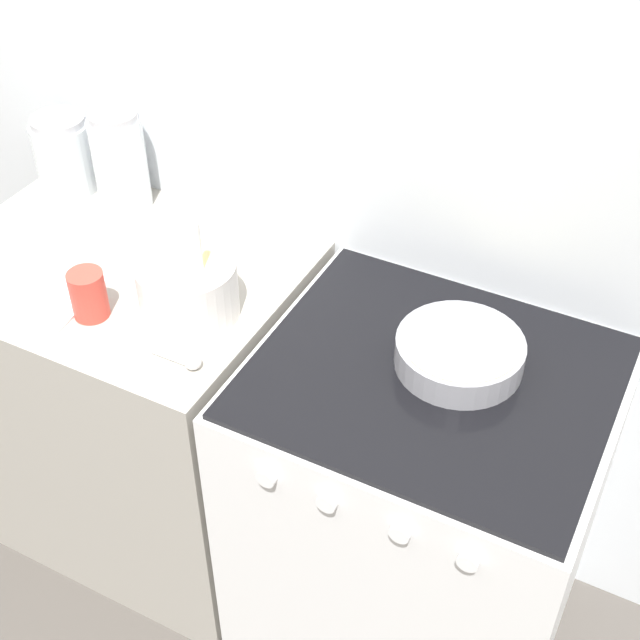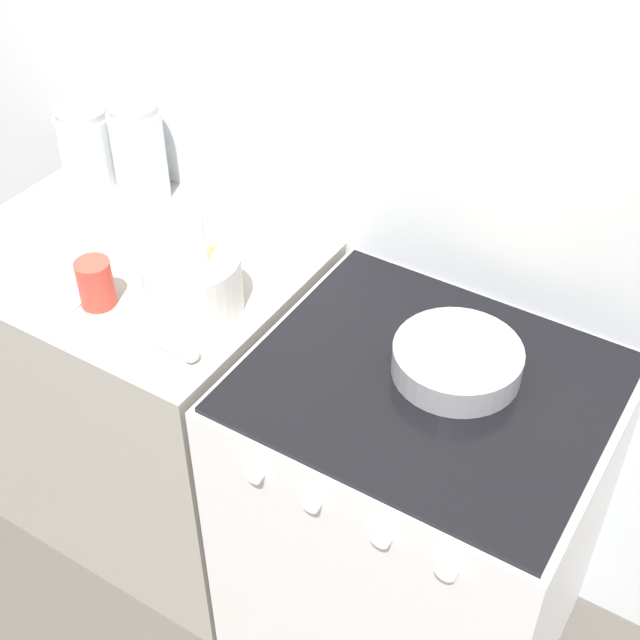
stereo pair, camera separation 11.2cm
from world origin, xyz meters
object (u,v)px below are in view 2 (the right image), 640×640
at_px(tin_can, 95,283).
at_px(storage_jar_left, 88,149).
at_px(storage_jar_middle, 140,159).
at_px(baking_pan, 457,359).
at_px(stove, 415,519).
at_px(mixing_bowl, 192,279).

bearing_deg(tin_can, storage_jar_left, 134.21).
bearing_deg(storage_jar_middle, storage_jar_left, 180.00).
height_order(baking_pan, storage_jar_left, storage_jar_left).
bearing_deg(tin_can, stove, 12.64).
relative_size(stove, tin_can, 8.07).
xyz_separation_m(baking_pan, tin_can, (-0.77, -0.22, 0.02)).
relative_size(stove, baking_pan, 3.41).
xyz_separation_m(stove, mixing_bowl, (-0.55, -0.06, 0.53)).
xyz_separation_m(storage_jar_left, tin_can, (0.38, -0.39, -0.03)).
xyz_separation_m(stove, tin_can, (-0.74, -0.17, 0.50)).
distance_m(mixing_bowl, storage_jar_left, 0.64).
distance_m(storage_jar_middle, tin_can, 0.44).
relative_size(mixing_bowl, storage_jar_middle, 0.96).
relative_size(stove, storage_jar_left, 4.44).
relative_size(storage_jar_middle, tin_can, 2.32).
xyz_separation_m(mixing_bowl, baking_pan, (0.58, 0.11, -0.04)).
distance_m(mixing_bowl, tin_can, 0.22).
height_order(stove, baking_pan, baking_pan).
bearing_deg(mixing_bowl, tin_can, -151.58).
distance_m(storage_jar_left, tin_can, 0.55).
bearing_deg(baking_pan, storage_jar_middle, 169.76).
height_order(storage_jar_left, storage_jar_middle, storage_jar_middle).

